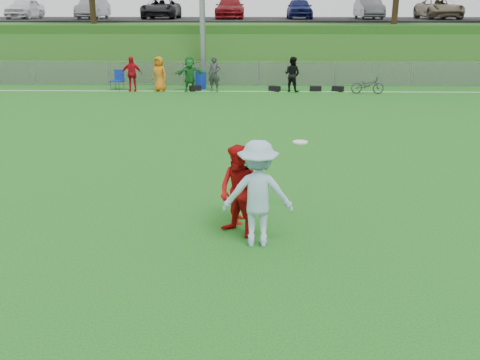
{
  "coord_description": "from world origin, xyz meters",
  "views": [
    {
      "loc": [
        -0.32,
        -8.53,
        4.11
      ],
      "look_at": [
        -0.53,
        0.5,
        1.13
      ],
      "focal_mm": 40.0,
      "sensor_mm": 36.0,
      "label": 1
    }
  ],
  "objects_px": {
    "player_red_center": "(239,192)",
    "recycling_bin": "(200,80)",
    "player_red_left": "(239,184)",
    "bicycle": "(368,85)",
    "player_blue": "(258,194)",
    "frisbee": "(300,142)"
  },
  "relations": [
    {
      "from": "player_red_left",
      "to": "player_blue",
      "type": "relative_size",
      "value": 0.81
    },
    {
      "from": "player_red_left",
      "to": "player_blue",
      "type": "bearing_deg",
      "value": -154.14
    },
    {
      "from": "player_blue",
      "to": "recycling_bin",
      "type": "height_order",
      "value": "player_blue"
    },
    {
      "from": "player_blue",
      "to": "recycling_bin",
      "type": "relative_size",
      "value": 2.2
    },
    {
      "from": "player_red_left",
      "to": "bicycle",
      "type": "distance_m",
      "value": 17.16
    },
    {
      "from": "frisbee",
      "to": "bicycle",
      "type": "distance_m",
      "value": 16.37
    },
    {
      "from": "bicycle",
      "to": "player_red_center",
      "type": "bearing_deg",
      "value": 164.8
    },
    {
      "from": "recycling_bin",
      "to": "bicycle",
      "type": "bearing_deg",
      "value": -10.55
    },
    {
      "from": "frisbee",
      "to": "player_blue",
      "type": "bearing_deg",
      "value": -118.88
    },
    {
      "from": "player_red_center",
      "to": "frisbee",
      "type": "relative_size",
      "value": 5.78
    },
    {
      "from": "recycling_bin",
      "to": "frisbee",
      "type": "bearing_deg",
      "value": -78.08
    },
    {
      "from": "player_blue",
      "to": "frisbee",
      "type": "relative_size",
      "value": 6.46
    },
    {
      "from": "player_red_left",
      "to": "bicycle",
      "type": "height_order",
      "value": "player_red_left"
    },
    {
      "from": "player_red_center",
      "to": "player_blue",
      "type": "height_order",
      "value": "player_blue"
    },
    {
      "from": "player_red_center",
      "to": "player_blue",
      "type": "bearing_deg",
      "value": -9.55
    },
    {
      "from": "player_red_center",
      "to": "bicycle",
      "type": "xyz_separation_m",
      "value": [
        5.77,
        16.81,
        -0.45
      ]
    },
    {
      "from": "frisbee",
      "to": "player_red_left",
      "type": "bearing_deg",
      "value": -158.52
    },
    {
      "from": "player_red_left",
      "to": "bicycle",
      "type": "bearing_deg",
      "value": -12.89
    },
    {
      "from": "player_red_center",
      "to": "recycling_bin",
      "type": "bearing_deg",
      "value": 137.58
    },
    {
      "from": "player_blue",
      "to": "bicycle",
      "type": "xyz_separation_m",
      "value": [
        5.43,
        17.21,
        -0.55
      ]
    },
    {
      "from": "player_red_center",
      "to": "player_red_left",
      "type": "bearing_deg",
      "value": 132.31
    },
    {
      "from": "player_red_left",
      "to": "frisbee",
      "type": "height_order",
      "value": "player_red_left"
    }
  ]
}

